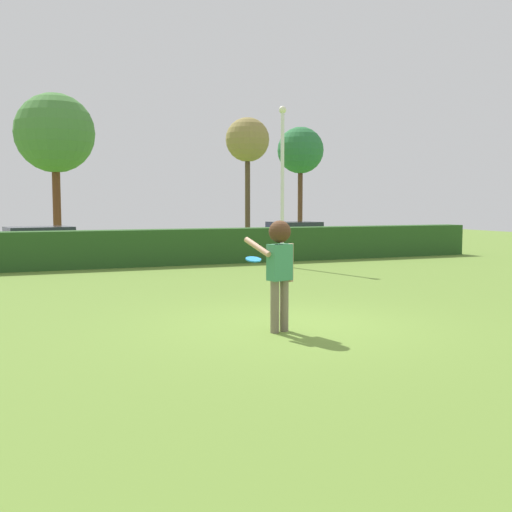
% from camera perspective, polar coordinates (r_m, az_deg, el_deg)
% --- Properties ---
extents(ground_plane, '(60.00, 60.00, 0.00)m').
position_cam_1_polar(ground_plane, '(10.31, 3.37, -6.58)').
color(ground_plane, olive).
extents(person, '(0.70, 0.69, 1.80)m').
position_cam_1_polar(person, '(9.65, 2.21, -0.39)').
color(person, '#736755').
rests_on(person, ground).
extents(frisbee, '(0.27, 0.27, 0.08)m').
position_cam_1_polar(frisbee, '(10.32, -0.25, -0.31)').
color(frisbee, '#268CE5').
extents(lamppost, '(0.24, 0.24, 5.22)m').
position_cam_1_polar(lamppost, '(19.91, 2.50, 7.41)').
color(lamppost, silver).
rests_on(lamppost, ground).
extents(hedge_row, '(25.31, 0.90, 1.21)m').
position_cam_1_polar(hedge_row, '(20.46, -9.83, 0.79)').
color(hedge_row, '#27501F').
rests_on(hedge_row, ground).
extents(parked_car_silver, '(4.43, 2.40, 1.25)m').
position_cam_1_polar(parked_car_silver, '(22.92, -19.77, 1.22)').
color(parked_car_silver, '#B7B7BC').
rests_on(parked_car_silver, ground).
extents(parked_car_blue, '(4.21, 1.83, 1.25)m').
position_cam_1_polar(parked_car_blue, '(27.57, 3.63, 2.08)').
color(parked_car_blue, '#263FA5').
rests_on(parked_car_blue, ground).
extents(birch_tree, '(2.51, 2.51, 6.22)m').
position_cam_1_polar(birch_tree, '(33.30, 4.22, 9.84)').
color(birch_tree, brown).
rests_on(birch_tree, ground).
extents(bare_elm_tree, '(2.16, 2.16, 6.29)m').
position_cam_1_polar(bare_elm_tree, '(30.15, -0.81, 10.77)').
color(bare_elm_tree, brown).
rests_on(bare_elm_tree, ground).
extents(oak_tree, '(3.62, 3.62, 7.12)m').
position_cam_1_polar(oak_tree, '(29.71, -18.46, 10.89)').
color(oak_tree, brown).
rests_on(oak_tree, ground).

